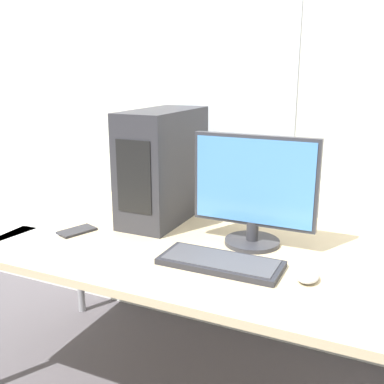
# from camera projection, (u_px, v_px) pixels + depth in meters

# --- Properties ---
(wall_back) EXTENTS (8.00, 0.07, 2.70)m
(wall_back) POSITION_uv_depth(u_px,v_px,m) (256.00, 69.00, 2.05)
(wall_back) COLOR silver
(wall_back) RESTS_ON ground_plane
(desk) EXTENTS (2.01, 0.93, 0.72)m
(desk) POSITION_uv_depth(u_px,v_px,m) (203.00, 252.00, 1.71)
(desk) COLOR #D1BA8E
(desk) RESTS_ON ground_plane
(pc_tower) EXTENTS (0.21, 0.47, 0.47)m
(pc_tower) POSITION_uv_depth(u_px,v_px,m) (163.00, 165.00, 1.91)
(pc_tower) COLOR #2D2D33
(pc_tower) RESTS_ON desk
(monitor_main) EXTENTS (0.46, 0.20, 0.41)m
(monitor_main) POSITION_uv_depth(u_px,v_px,m) (254.00, 190.00, 1.62)
(monitor_main) COLOR #333338
(monitor_main) RESTS_ON desk
(keyboard) EXTENTS (0.41, 0.17, 0.02)m
(keyboard) POSITION_uv_depth(u_px,v_px,m) (221.00, 262.00, 1.49)
(keyboard) COLOR #28282D
(keyboard) RESTS_ON desk
(mouse) EXTENTS (0.07, 0.10, 0.03)m
(mouse) POSITION_uv_depth(u_px,v_px,m) (308.00, 276.00, 1.38)
(mouse) COLOR #B2B2B7
(mouse) RESTS_ON desk
(cell_phone) EXTENTS (0.12, 0.16, 0.01)m
(cell_phone) POSITION_uv_depth(u_px,v_px,m) (77.00, 231.00, 1.79)
(cell_phone) COLOR #232328
(cell_phone) RESTS_ON desk
(paper_sheet_front) EXTENTS (0.22, 0.30, 0.00)m
(paper_sheet_front) POSITION_uv_depth(u_px,v_px,m) (16.00, 241.00, 1.70)
(paper_sheet_front) COLOR white
(paper_sheet_front) RESTS_ON desk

